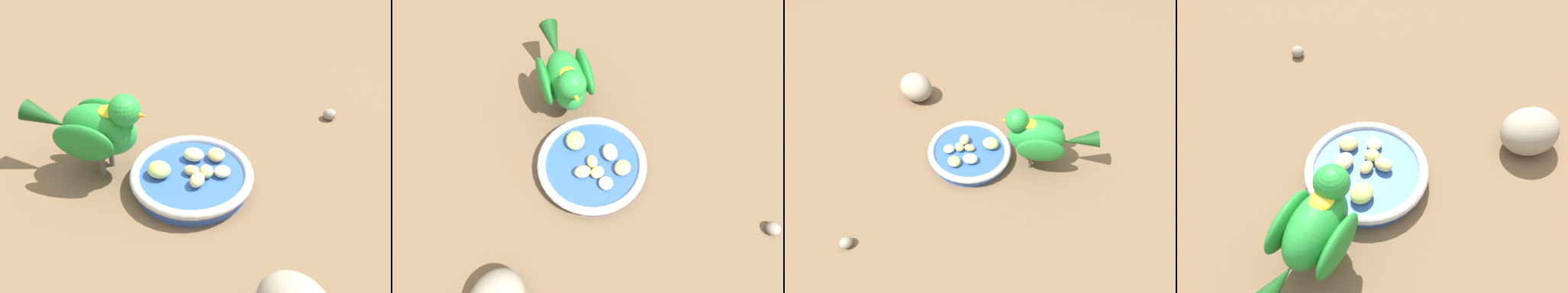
% 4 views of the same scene
% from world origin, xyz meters
% --- Properties ---
extents(ground_plane, '(4.00, 4.00, 0.00)m').
position_xyz_m(ground_plane, '(0.00, 0.00, 0.00)').
color(ground_plane, brown).
extents(feeding_bowl, '(0.20, 0.20, 0.03)m').
position_xyz_m(feeding_bowl, '(0.00, 0.03, 0.02)').
color(feeding_bowl, '#2D56B7').
rests_on(feeding_bowl, ground_plane).
extents(apple_piece_0, '(0.03, 0.03, 0.01)m').
position_xyz_m(apple_piece_0, '(0.00, 0.03, 0.03)').
color(apple_piece_0, tan).
rests_on(apple_piece_0, feeding_bowl).
extents(apple_piece_1, '(0.04, 0.03, 0.02)m').
position_xyz_m(apple_piece_1, '(-0.01, -0.00, 0.03)').
color(apple_piece_1, '#E5C67F').
rests_on(apple_piece_1, feeding_bowl).
extents(apple_piece_2, '(0.05, 0.05, 0.02)m').
position_xyz_m(apple_piece_2, '(-0.04, 0.05, 0.04)').
color(apple_piece_2, '#B2CC66').
rests_on(apple_piece_2, feeding_bowl).
extents(apple_piece_3, '(0.03, 0.03, 0.02)m').
position_xyz_m(apple_piece_3, '(0.02, 0.01, 0.03)').
color(apple_piece_3, '#C6D17A').
rests_on(apple_piece_3, feeding_bowl).
extents(apple_piece_4, '(0.03, 0.04, 0.02)m').
position_xyz_m(apple_piece_4, '(0.05, 0.03, 0.03)').
color(apple_piece_4, tan).
rests_on(apple_piece_4, feeding_bowl).
extents(apple_piece_5, '(0.03, 0.03, 0.02)m').
position_xyz_m(apple_piece_5, '(0.04, -0.01, 0.03)').
color(apple_piece_5, beige).
rests_on(apple_piece_5, feeding_bowl).
extents(apple_piece_6, '(0.04, 0.04, 0.02)m').
position_xyz_m(apple_piece_6, '(0.02, 0.05, 0.03)').
color(apple_piece_6, beige).
rests_on(apple_piece_6, feeding_bowl).
extents(parrot, '(0.16, 0.19, 0.15)m').
position_xyz_m(parrot, '(-0.09, 0.15, 0.09)').
color(parrot, '#59544C').
rests_on(parrot, ground_plane).
extents(rock_large, '(0.09, 0.11, 0.07)m').
position_xyz_m(rock_large, '(-0.06, -0.25, 0.04)').
color(rock_large, gray).
rests_on(rock_large, ground_plane).
extents(pebble_0, '(0.03, 0.03, 0.02)m').
position_xyz_m(pebble_0, '(0.33, 0.02, 0.01)').
color(pebble_0, gray).
rests_on(pebble_0, ground_plane).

